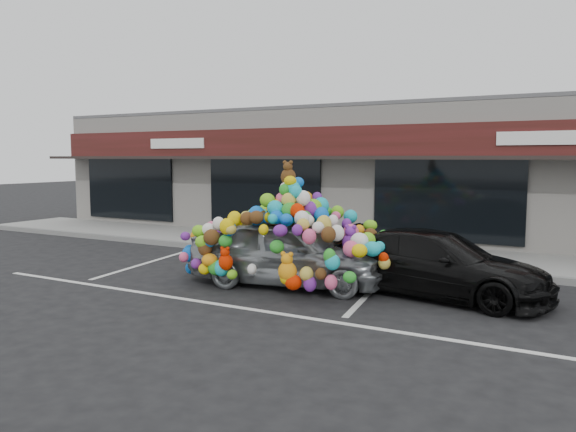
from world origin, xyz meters
The scene contains 9 objects.
ground centered at (0.00, 0.00, 0.00)m, with size 90.00×90.00×0.00m, color black.
shop_building centered at (0.00, 8.44, 2.16)m, with size 24.00×7.20×4.31m.
sidewalk centered at (0.00, 4.00, 0.07)m, with size 26.00×3.00×0.15m, color gray.
kerb centered at (0.00, 2.50, 0.07)m, with size 26.00×0.18×0.16m, color slate.
parking_stripe_left centered at (-3.20, 0.20, 0.00)m, with size 0.12×4.40×0.01m, color silver.
parking_stripe_mid centered at (2.80, 0.20, 0.00)m, with size 0.12×4.40×0.01m, color silver.
lane_line centered at (2.00, -2.30, 0.00)m, with size 14.00×0.12×0.01m, color silver.
toy_car centered at (1.16, -0.34, 0.87)m, with size 2.99×4.65×2.56m.
black_sedan centered at (4.06, 0.25, 0.62)m, with size 4.30×1.75×1.25m, color black.
Camera 1 is at (6.66, -10.42, 2.66)m, focal length 35.00 mm.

